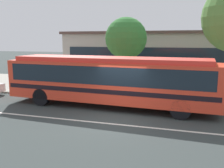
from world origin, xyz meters
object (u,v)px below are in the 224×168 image
Objects in this scene: transit_bus at (110,78)px; street_tree_near_stop at (126,39)px; pedestrian_waiting_near_sign at (194,84)px; bus_stop_sign at (169,76)px.

transit_bus is 2.28× the size of street_tree_near_stop.
transit_bus is 5.05m from street_tree_near_stop.
transit_bus is at bearing -150.54° from pedestrian_waiting_near_sign.
street_tree_near_stop is at bearing 157.54° from pedestrian_waiting_near_sign.
bus_stop_sign is 0.45× the size of street_tree_near_stop.
pedestrian_waiting_near_sign is 1.66m from bus_stop_sign.
transit_bus is 7.20× the size of pedestrian_waiting_near_sign.
transit_bus reaches higher than pedestrian_waiting_near_sign.
pedestrian_waiting_near_sign is (4.56, 2.57, -0.55)m from transit_bus.
bus_stop_sign is at bearing 33.32° from transit_bus.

